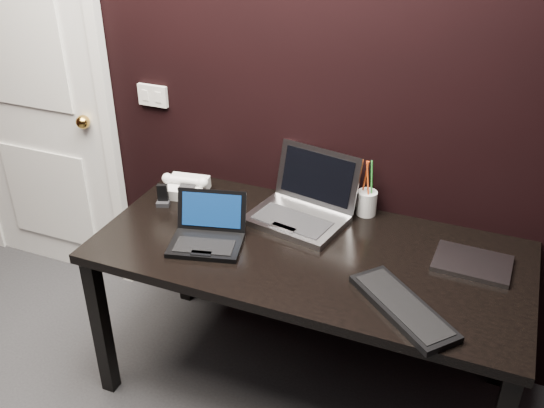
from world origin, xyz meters
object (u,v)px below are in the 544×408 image
at_px(desk_phone, 186,187).
at_px(desk, 308,264).
at_px(netbook, 207,235).
at_px(pen_cup, 367,202).
at_px(door, 30,92).
at_px(closed_laptop, 472,263).
at_px(mobile_phone, 163,197).
at_px(ext_keyboard, 403,307).
at_px(silver_laptop, 302,208).

bearing_deg(desk_phone, desk, -17.12).
height_order(netbook, pen_cup, pen_cup).
distance_m(door, pen_cup, 1.80).
xyz_separation_m(closed_laptop, pen_cup, (-0.47, 0.22, 0.05)).
bearing_deg(mobile_phone, netbook, -31.21).
bearing_deg(closed_laptop, netbook, -166.42).
bearing_deg(netbook, ext_keyboard, -8.46).
xyz_separation_m(netbook, closed_laptop, (1.00, 0.24, -0.03)).
relative_size(netbook, mobile_phone, 3.48).
relative_size(desk, mobile_phone, 17.58).
xyz_separation_m(silver_laptop, ext_keyboard, (0.53, -0.44, -0.04)).
height_order(desk, netbook, netbook).
xyz_separation_m(ext_keyboard, mobile_phone, (-1.14, 0.32, 0.02)).
bearing_deg(mobile_phone, pen_cup, 17.34).
bearing_deg(desk_phone, pen_cup, 10.16).
bearing_deg(silver_laptop, mobile_phone, -168.22).
xyz_separation_m(door, netbook, (1.26, -0.49, -0.27)).
relative_size(door, ext_keyboard, 5.00).
height_order(door, pen_cup, door).
height_order(closed_laptop, desk_phone, desk_phone).
bearing_deg(netbook, closed_laptop, 13.58).
relative_size(ext_keyboard, mobile_phone, 4.42).
bearing_deg(desk_phone, mobile_phone, -111.61).
bearing_deg(ext_keyboard, silver_laptop, 139.83).
distance_m(silver_laptop, ext_keyboard, 0.69).
xyz_separation_m(netbook, ext_keyboard, (0.81, -0.12, -0.02)).
xyz_separation_m(netbook, mobile_phone, (-0.33, 0.20, -0.00)).
bearing_deg(ext_keyboard, desk, 150.83).
bearing_deg(pen_cup, closed_laptop, -25.24).
height_order(closed_laptop, mobile_phone, mobile_phone).
bearing_deg(silver_laptop, door, 173.89).
bearing_deg(ext_keyboard, closed_laptop, 62.35).
bearing_deg(silver_laptop, ext_keyboard, -40.17).
bearing_deg(door, desk, -12.82).
xyz_separation_m(desk, closed_laptop, (0.61, 0.13, 0.09)).
bearing_deg(door, silver_laptop, -6.11).
relative_size(netbook, silver_laptop, 0.75).
distance_m(desk, mobile_phone, 0.73).
xyz_separation_m(desk, mobile_phone, (-0.72, 0.08, 0.11)).
xyz_separation_m(netbook, silver_laptop, (0.28, 0.32, 0.01)).
relative_size(netbook, closed_laptop, 1.16).
distance_m(desk, closed_laptop, 0.63).
bearing_deg(netbook, mobile_phone, 148.79).
relative_size(silver_laptop, mobile_phone, 4.62).
distance_m(desk_phone, pen_cup, 0.82).
xyz_separation_m(door, silver_laptop, (1.54, -0.17, -0.25)).
distance_m(netbook, mobile_phone, 0.38).
relative_size(ext_keyboard, pen_cup, 1.69).
bearing_deg(desk_phone, ext_keyboard, -22.04).
height_order(ext_keyboard, closed_laptop, ext_keyboard).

